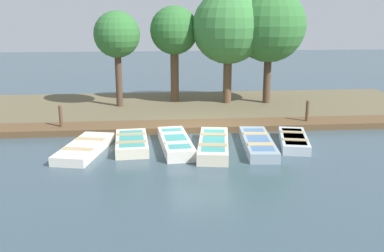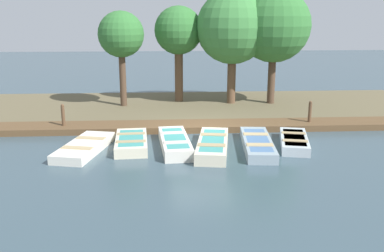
# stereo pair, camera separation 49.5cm
# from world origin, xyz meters

# --- Properties ---
(ground_plane) EXTENTS (80.00, 80.00, 0.00)m
(ground_plane) POSITION_xyz_m (0.00, 0.00, 0.00)
(ground_plane) COLOR #384C56
(shore_bank) EXTENTS (8.00, 24.00, 0.18)m
(shore_bank) POSITION_xyz_m (-5.00, 0.00, 0.09)
(shore_bank) COLOR brown
(shore_bank) RESTS_ON ground_plane
(dock_walkway) EXTENTS (1.44, 19.81, 0.26)m
(dock_walkway) POSITION_xyz_m (-1.14, 0.00, 0.13)
(dock_walkway) COLOR brown
(dock_walkway) RESTS_ON ground_plane
(rowboat_0) EXTENTS (3.35, 1.86, 0.34)m
(rowboat_0) POSITION_xyz_m (1.64, -4.33, 0.16)
(rowboat_0) COLOR silver
(rowboat_0) RESTS_ON ground_plane
(rowboat_1) EXTENTS (2.75, 1.30, 0.39)m
(rowboat_1) POSITION_xyz_m (1.24, -2.69, 0.19)
(rowboat_1) COLOR beige
(rowboat_1) RESTS_ON ground_plane
(rowboat_2) EXTENTS (3.34, 1.24, 0.43)m
(rowboat_2) POSITION_xyz_m (1.46, -1.09, 0.21)
(rowboat_2) COLOR silver
(rowboat_2) RESTS_ON ground_plane
(rowboat_3) EXTENTS (3.58, 1.57, 0.43)m
(rowboat_3) POSITION_xyz_m (1.82, 0.26, 0.21)
(rowboat_3) COLOR beige
(rowboat_3) RESTS_ON ground_plane
(rowboat_4) EXTENTS (3.65, 1.35, 0.37)m
(rowboat_4) POSITION_xyz_m (1.69, 1.91, 0.18)
(rowboat_4) COLOR #8C9EA8
(rowboat_4) RESTS_ON ground_plane
(rowboat_5) EXTENTS (2.88, 1.57, 0.36)m
(rowboat_5) POSITION_xyz_m (1.42, 3.34, 0.18)
(rowboat_5) COLOR #B2BCC1
(rowboat_5) RESTS_ON ground_plane
(mooring_post_near) EXTENTS (0.14, 0.14, 1.18)m
(mooring_post_near) POSITION_xyz_m (-1.10, -5.66, 0.59)
(mooring_post_near) COLOR brown
(mooring_post_near) RESTS_ON ground_plane
(mooring_post_far) EXTENTS (0.14, 0.14, 1.18)m
(mooring_post_far) POSITION_xyz_m (-1.10, 4.75, 0.59)
(mooring_post_far) COLOR brown
(mooring_post_far) RESTS_ON ground_plane
(park_tree_far_left) EXTENTS (2.28, 2.28, 4.92)m
(park_tree_far_left) POSITION_xyz_m (-5.33, -3.58, 3.72)
(park_tree_far_left) COLOR #4C3828
(park_tree_far_left) RESTS_ON ground_plane
(park_tree_left) EXTENTS (2.51, 2.51, 5.18)m
(park_tree_left) POSITION_xyz_m (-6.33, -0.70, 3.84)
(park_tree_left) COLOR brown
(park_tree_left) RESTS_ON ground_plane
(park_tree_center) EXTENTS (3.72, 3.72, 5.96)m
(park_tree_center) POSITION_xyz_m (-5.67, 2.03, 4.07)
(park_tree_center) COLOR brown
(park_tree_center) RESTS_ON ground_plane
(park_tree_right) EXTENTS (3.70, 3.70, 6.02)m
(park_tree_right) POSITION_xyz_m (-5.51, 4.12, 4.15)
(park_tree_right) COLOR #4C3828
(park_tree_right) RESTS_ON ground_plane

